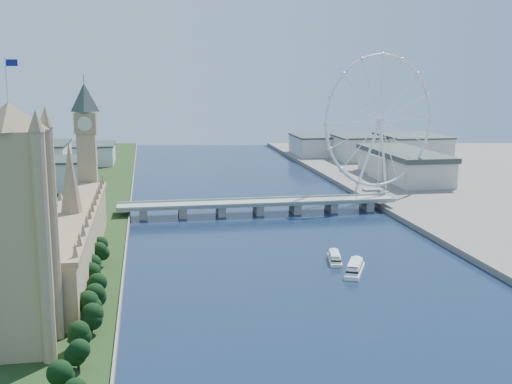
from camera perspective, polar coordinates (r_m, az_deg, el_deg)
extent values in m
cube|color=tan|center=(257.93, -20.41, -4.36)|extent=(22.00, 22.00, 86.00)
pyramid|color=#937A59|center=(250.35, -21.18, 7.46)|extent=(28.16, 28.16, 10.00)
cylinder|color=silver|center=(250.16, -21.30, 9.29)|extent=(0.50, 0.50, 16.00)
cube|color=navy|center=(249.77, -20.89, 10.69)|extent=(4.00, 0.16, 2.40)
cube|color=tan|center=(374.22, -15.91, -4.21)|extent=(24.00, 200.00, 28.00)
cone|color=#937A59|center=(367.04, -16.19, 1.24)|extent=(12.00, 12.00, 40.00)
cube|color=tan|center=(474.80, -14.72, 2.10)|extent=(13.00, 13.00, 80.00)
cube|color=#937A59|center=(471.43, -14.90, 5.95)|extent=(15.00, 15.00, 14.00)
pyramid|color=#2D3833|center=(470.24, -15.07, 9.35)|extent=(20.02, 20.02, 20.00)
cube|color=gray|center=(507.88, 0.20, -0.98)|extent=(220.00, 22.00, 2.00)
cube|color=gray|center=(501.50, -9.98, -1.85)|extent=(6.00, 20.00, 7.50)
cube|color=gray|center=(502.17, -6.56, -1.74)|extent=(6.00, 20.00, 7.50)
cube|color=gray|center=(504.63, -3.15, -1.62)|extent=(6.00, 20.00, 7.50)
cube|color=gray|center=(508.84, 0.20, -1.51)|extent=(6.00, 20.00, 7.50)
cube|color=gray|center=(514.77, 3.50, -1.39)|extent=(6.00, 20.00, 7.50)
cube|color=gray|center=(522.36, 6.70, -1.27)|extent=(6.00, 20.00, 7.50)
cube|color=gray|center=(531.54, 9.81, -1.15)|extent=(6.00, 20.00, 7.50)
torus|color=silver|center=(584.46, 10.99, 6.22)|extent=(113.60, 39.12, 118.60)
cylinder|color=silver|center=(584.46, 10.99, 6.22)|extent=(7.25, 6.61, 6.00)
cube|color=gray|center=(600.58, 10.18, 0.19)|extent=(14.00, 10.00, 2.00)
cube|color=beige|center=(631.59, -16.37, 1.53)|extent=(40.00, 60.00, 26.00)
cube|color=beige|center=(725.00, -18.73, 2.74)|extent=(60.00, 80.00, 32.00)
cube|color=beige|center=(798.57, -14.30, 3.27)|extent=(50.00, 70.00, 22.00)
cube|color=beige|center=(820.20, 9.26, 3.85)|extent=(60.00, 60.00, 28.00)
cube|color=beige|center=(823.21, 13.68, 3.78)|extent=(70.00, 90.00, 30.00)
cube|color=beige|center=(865.71, 5.46, 4.14)|extent=(60.00, 80.00, 24.00)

